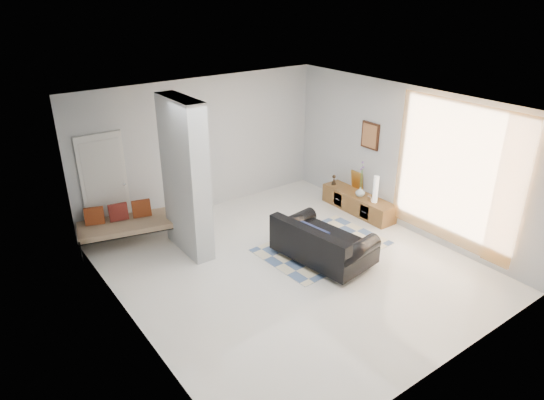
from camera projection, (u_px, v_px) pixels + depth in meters
floor at (291, 267)px, 8.37m from camera, size 6.00×6.00×0.00m
ceiling at (294, 106)px, 7.22m from camera, size 6.00×6.00×0.00m
wall_back at (202, 146)px, 10.00m from camera, size 6.00×0.00×6.00m
wall_front at (454, 276)px, 5.59m from camera, size 6.00×0.00×6.00m
wall_left at (127, 242)px, 6.32m from camera, size 0.00×6.00×6.00m
wall_right at (405, 159)px, 9.28m from camera, size 0.00×6.00×6.00m
partition_column at (185, 178)px, 8.38m from camera, size 0.35×1.20×2.80m
hallway_door at (105, 187)px, 9.00m from camera, size 0.85×0.06×2.04m
curtain at (455, 175)px, 8.37m from camera, size 0.00×2.55×2.55m
wall_art at (370, 136)px, 9.82m from camera, size 0.04×0.45×0.55m
media_console at (358, 203)px, 10.31m from camera, size 0.45×1.77×0.80m
loveseat at (321, 244)px, 8.40m from camera, size 1.23×1.83×0.76m
daybed at (128, 223)px, 8.99m from camera, size 1.96×1.18×0.77m
area_rug at (322, 246)px, 9.00m from camera, size 2.37×1.65×0.01m
cylinder_lamp at (376, 189)px, 9.76m from camera, size 0.10×0.10×0.56m
bronze_figurine at (334, 180)px, 10.68m from camera, size 0.13×0.13×0.22m
vase at (360, 192)px, 10.09m from camera, size 0.23×0.23×0.21m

